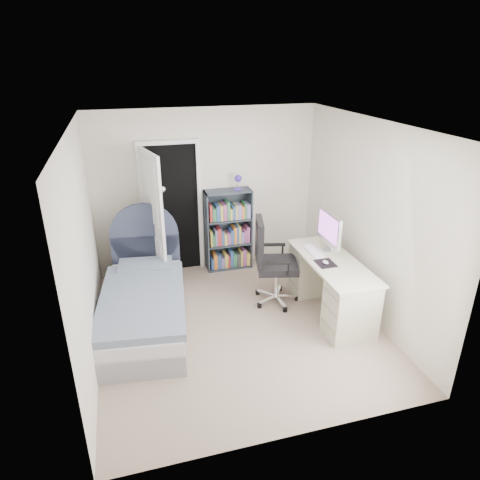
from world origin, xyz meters
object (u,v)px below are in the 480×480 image
object	(u,v)px
bookcase	(229,233)
desk	(330,284)
nightstand	(142,255)
floor_lamp	(164,247)
office_chair	(270,258)
bed	(144,302)

from	to	relation	value
bookcase	desk	size ratio (longest dim) A/B	0.98
nightstand	desk	xyz separation A→B (m)	(2.32, -1.58, 0.01)
floor_lamp	desk	xyz separation A→B (m)	(2.01, -1.28, -0.21)
floor_lamp	desk	world-z (taller)	floor_lamp
floor_lamp	bookcase	world-z (taller)	floor_lamp
nightstand	bookcase	world-z (taller)	bookcase
office_chair	desk	bearing A→B (deg)	-34.01
bookcase	nightstand	bearing A→B (deg)	-177.34
bed	nightstand	xyz separation A→B (m)	(0.05, 1.18, 0.12)
desk	office_chair	world-z (taller)	desk
bookcase	office_chair	bearing A→B (deg)	-77.26
bed	office_chair	bearing A→B (deg)	1.89
nightstand	office_chair	distance (m)	2.00
floor_lamp	bookcase	bearing A→B (deg)	19.00
bed	desk	size ratio (longest dim) A/B	1.41
desk	floor_lamp	bearing A→B (deg)	147.62
bookcase	desk	world-z (taller)	bookcase
office_chair	nightstand	bearing A→B (deg)	145.70
bed	nightstand	bearing A→B (deg)	87.38
bed	floor_lamp	bearing A→B (deg)	67.39
nightstand	desk	distance (m)	2.81
bed	office_chair	world-z (taller)	bed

